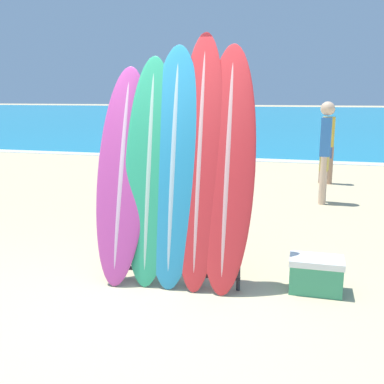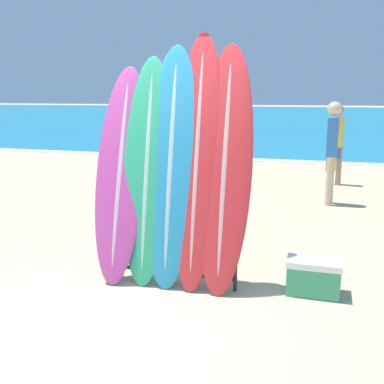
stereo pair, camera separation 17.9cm
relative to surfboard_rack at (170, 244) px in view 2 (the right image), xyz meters
The scene contains 11 objects.
ground_plane 0.89m from the surfboard_rack, 109.79° to the right, with size 160.00×160.00×0.00m, color #CCB789.
ocean_water 38.54m from the surfboard_rack, 90.39° to the left, with size 120.00×60.00×0.01m.
surfboard_rack is the anchor object (origin of this frame).
surfboard_slot_0 0.89m from the surfboard_rack, behind, with size 0.56×0.70×2.24m.
surfboard_slot_1 0.78m from the surfboard_rack, 169.94° to the left, with size 0.54×0.53×2.33m.
surfboard_slot_2 0.79m from the surfboard_rack, 90.02° to the left, with size 0.57×0.55×2.44m.
surfboard_slot_3 0.89m from the surfboard_rack, 15.42° to the left, with size 0.49×0.58×2.55m.
surfboard_slot_4 0.96m from the surfboard_rack, ahead, with size 0.55×0.57×2.44m.
person_near_water 6.26m from the surfboard_rack, 74.10° to the left, with size 0.29×0.23×1.74m.
person_mid_beach 4.43m from the surfboard_rack, 68.64° to the left, with size 0.24×0.31×1.82m.
cooler_box 1.48m from the surfboard_rack, ahead, with size 0.53×0.33×0.36m.
Camera 2 is at (1.73, -3.44, 1.94)m, focal length 42.00 mm.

